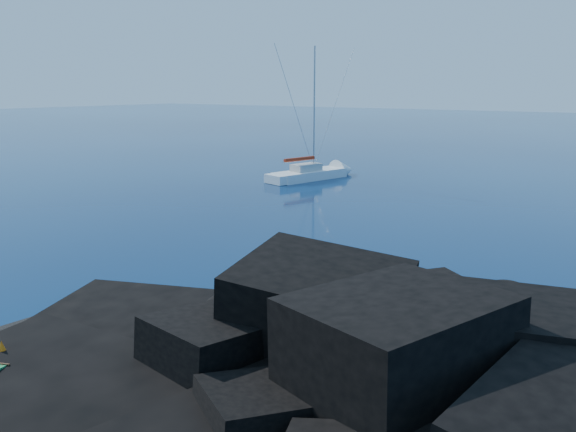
% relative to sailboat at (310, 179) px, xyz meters
% --- Properties ---
extents(beach, '(9.08, 6.86, 0.70)m').
position_rel_sailboat_xyz_m(beach, '(13.65, -34.71, 0.00)').
color(beach, black).
rests_on(beach, ground).
extents(surf_foam, '(10.00, 8.00, 0.06)m').
position_rel_sailboat_xyz_m(surf_foam, '(14.15, -30.21, 0.00)').
color(surf_foam, white).
rests_on(surf_foam, ground).
extents(sailboat, '(5.19, 11.66, 11.97)m').
position_rel_sailboat_xyz_m(sailboat, '(0.00, 0.00, 0.00)').
color(sailboat, white).
rests_on(sailboat, ground).
extents(towel, '(2.08, 1.53, 0.05)m').
position_rel_sailboat_xyz_m(towel, '(15.48, -35.15, 0.37)').
color(towel, white).
rests_on(towel, beach).
extents(sunbather, '(1.75, 1.03, 0.23)m').
position_rel_sailboat_xyz_m(sunbather, '(15.48, -35.15, 0.51)').
color(sunbather, '#E6B079').
rests_on(sunbather, towel).
extents(marker_cone, '(0.41, 0.41, 0.59)m').
position_rel_sailboat_xyz_m(marker_cone, '(11.85, -35.44, 0.65)').
color(marker_cone, orange).
rests_on(marker_cone, beach).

